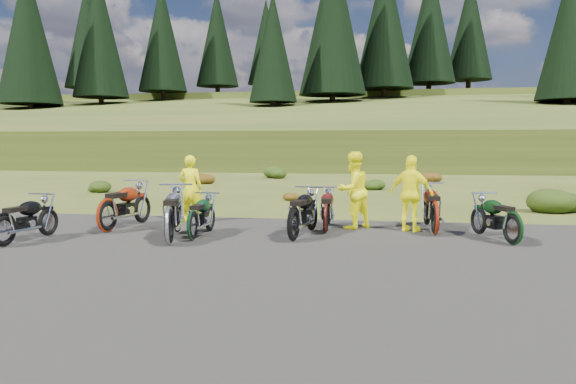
% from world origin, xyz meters
% --- Properties ---
extents(ground, '(300.00, 300.00, 0.00)m').
position_xyz_m(ground, '(0.00, 0.00, 0.00)').
color(ground, '#3D4617').
rests_on(ground, ground).
extents(gravel_pad, '(20.00, 12.00, 0.04)m').
position_xyz_m(gravel_pad, '(0.00, -2.00, 0.00)').
color(gravel_pad, black).
rests_on(gravel_pad, ground).
extents(hill_slope, '(300.00, 45.97, 9.37)m').
position_xyz_m(hill_slope, '(0.00, 50.00, 0.00)').
color(hill_slope, '#2F4216').
rests_on(hill_slope, ground).
extents(hill_plateau, '(300.00, 90.00, 9.17)m').
position_xyz_m(hill_plateau, '(0.00, 110.00, 0.00)').
color(hill_plateau, '#2F4216').
rests_on(hill_plateau, ground).
extents(conifer_14, '(5.28, 5.28, 14.00)m').
position_xyz_m(conifer_14, '(-51.00, 70.00, 16.55)').
color(conifer_14, black).
rests_on(conifer_14, ground).
extents(conifer_15, '(7.92, 7.92, 20.00)m').
position_xyz_m(conifer_15, '(-45.00, 76.00, 20.16)').
color(conifer_15, black).
rests_on(conifer_15, ground).
extents(conifer_16, '(7.48, 7.48, 19.00)m').
position_xyz_m(conifer_16, '(-39.00, 51.00, 15.28)').
color(conifer_16, black).
rests_on(conifer_16, ground).
extents(conifer_17, '(7.04, 7.04, 18.00)m').
position_xyz_m(conifer_17, '(-33.00, 57.00, 15.97)').
color(conifer_17, black).
rests_on(conifer_17, ground).
extents(conifer_18, '(6.60, 6.60, 17.00)m').
position_xyz_m(conifer_18, '(-27.00, 63.00, 16.66)').
color(conifer_18, black).
rests_on(conifer_18, ground).
extents(conifer_19, '(6.16, 6.16, 16.00)m').
position_xyz_m(conifer_19, '(-21.00, 69.00, 17.36)').
color(conifer_19, black).
rests_on(conifer_19, ground).
extents(conifer_20, '(5.72, 5.72, 15.00)m').
position_xyz_m(conifer_20, '(-15.00, 75.00, 17.65)').
color(conifer_20, black).
rests_on(conifer_20, ground).
extents(conifer_21, '(5.28, 5.28, 14.00)m').
position_xyz_m(conifer_21, '(-9.00, 50.00, 12.56)').
color(conifer_21, black).
rests_on(conifer_21, ground).
extents(conifer_22, '(7.92, 7.92, 20.00)m').
position_xyz_m(conifer_22, '(-3.00, 56.00, 16.77)').
color(conifer_22, black).
rests_on(conifer_22, ground).
extents(conifer_23, '(7.48, 7.48, 19.00)m').
position_xyz_m(conifer_23, '(3.00, 62.00, 17.47)').
color(conifer_23, black).
rests_on(conifer_23, ground).
extents(conifer_24, '(7.04, 7.04, 18.00)m').
position_xyz_m(conifer_24, '(9.00, 68.00, 18.16)').
color(conifer_24, black).
rests_on(conifer_24, ground).
extents(conifer_25, '(6.60, 6.60, 17.00)m').
position_xyz_m(conifer_25, '(15.00, 74.00, 18.66)').
color(conifer_25, black).
rests_on(conifer_25, ground).
extents(conifer_26, '(6.16, 6.16, 16.00)m').
position_xyz_m(conifer_26, '(21.00, 49.00, 13.37)').
color(conifer_26, black).
rests_on(conifer_26, ground).
extents(shrub_1, '(1.03, 1.03, 0.61)m').
position_xyz_m(shrub_1, '(-9.10, 11.30, 0.31)').
color(shrub_1, '#1B310C').
rests_on(shrub_1, ground).
extents(shrub_2, '(1.30, 1.30, 0.77)m').
position_xyz_m(shrub_2, '(-6.20, 16.60, 0.38)').
color(shrub_2, '#652C0C').
rests_on(shrub_2, ground).
extents(shrub_3, '(1.56, 1.56, 0.92)m').
position_xyz_m(shrub_3, '(-3.30, 21.90, 0.46)').
color(shrub_3, '#1B310C').
rests_on(shrub_3, ground).
extents(shrub_4, '(0.77, 0.77, 0.45)m').
position_xyz_m(shrub_4, '(-0.40, 9.20, 0.23)').
color(shrub_4, '#652C0C').
rests_on(shrub_4, ground).
extents(shrub_5, '(1.03, 1.03, 0.61)m').
position_xyz_m(shrub_5, '(2.50, 14.50, 0.31)').
color(shrub_5, '#1B310C').
rests_on(shrub_5, ground).
extents(shrub_6, '(1.30, 1.30, 0.77)m').
position_xyz_m(shrub_6, '(5.40, 19.80, 0.38)').
color(shrub_6, '#652C0C').
rests_on(shrub_6, ground).
extents(shrub_7, '(1.56, 1.56, 0.92)m').
position_xyz_m(shrub_7, '(8.30, 7.10, 0.46)').
color(shrub_7, '#1B310C').
rests_on(shrub_7, ground).
extents(motorcycle_0, '(0.88, 2.00, 1.01)m').
position_xyz_m(motorcycle_0, '(-4.51, -1.07, 0.00)').
color(motorcycle_0, black).
rests_on(motorcycle_0, ground).
extents(motorcycle_1, '(1.04, 2.34, 1.19)m').
position_xyz_m(motorcycle_1, '(-3.32, 0.96, 0.00)').
color(motorcycle_1, maroon).
rests_on(motorcycle_1, ground).
extents(motorcycle_2, '(0.63, 1.86, 0.97)m').
position_xyz_m(motorcycle_2, '(-0.99, 0.27, 0.00)').
color(motorcycle_2, black).
rests_on(motorcycle_2, ground).
extents(motorcycle_3, '(1.31, 2.41, 1.20)m').
position_xyz_m(motorcycle_3, '(-1.29, -0.34, 0.00)').
color(motorcycle_3, '#9D9CA1').
rests_on(motorcycle_3, ground).
extents(motorcycle_4, '(0.76, 2.00, 1.03)m').
position_xyz_m(motorcycle_4, '(1.72, 1.69, 0.00)').
color(motorcycle_4, '#490F0C').
rests_on(motorcycle_4, ground).
extents(motorcycle_5, '(1.03, 2.22, 1.12)m').
position_xyz_m(motorcycle_5, '(1.16, 0.51, 0.00)').
color(motorcycle_5, black).
rests_on(motorcycle_5, ground).
extents(motorcycle_6, '(0.84, 2.24, 1.16)m').
position_xyz_m(motorcycle_6, '(4.19, 1.82, 0.00)').
color(motorcycle_6, maroon).
rests_on(motorcycle_6, ground).
extents(motorcycle_7, '(1.31, 2.05, 1.02)m').
position_xyz_m(motorcycle_7, '(5.65, 0.82, 0.00)').
color(motorcycle_7, black).
rests_on(motorcycle_7, ground).
extents(person_middle, '(0.65, 0.43, 1.77)m').
position_xyz_m(person_middle, '(-2.02, 3.04, 0.88)').
color(person_middle, '#ECEB0C').
rests_on(person_middle, ground).
extents(person_right_a, '(1.15, 1.15, 1.88)m').
position_xyz_m(person_right_a, '(2.30, 2.56, 0.94)').
color(person_right_a, '#ECEB0C').
rests_on(person_right_a, ground).
extents(person_right_b, '(1.14, 0.83, 1.80)m').
position_xyz_m(person_right_b, '(3.68, 2.29, 0.90)').
color(person_right_b, '#ECEB0C').
rests_on(person_right_b, ground).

